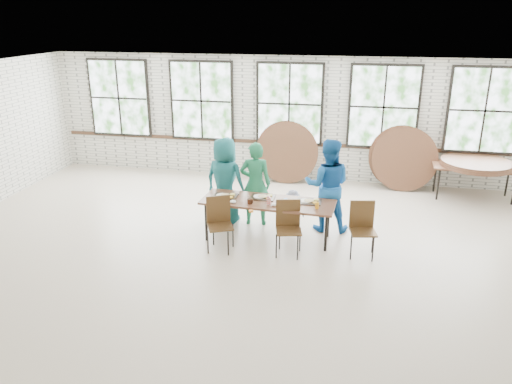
% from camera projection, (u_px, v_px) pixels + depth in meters
% --- Properties ---
extents(room, '(12.00, 12.00, 12.00)m').
position_uv_depth(room, '(289.00, 106.00, 11.98)').
color(room, '#C3B29B').
rests_on(room, ground).
extents(dining_table, '(2.44, 0.94, 0.74)m').
position_uv_depth(dining_table, '(268.00, 204.00, 9.00)').
color(dining_table, brown).
rests_on(dining_table, ground).
extents(chair_near_left, '(0.55, 0.54, 0.95)m').
position_uv_depth(chair_near_left, '(219.00, 219.00, 8.68)').
color(chair_near_left, '#4D3319').
rests_on(chair_near_left, ground).
extents(chair_near_right, '(0.50, 0.49, 0.95)m').
position_uv_depth(chair_near_right, '(288.00, 223.00, 8.52)').
color(chair_near_right, '#4D3319').
rests_on(chair_near_right, ground).
extents(chair_spare, '(0.49, 0.48, 0.95)m').
position_uv_depth(chair_spare, '(362.00, 224.00, 8.47)').
color(chair_spare, '#4D3319').
rests_on(chair_spare, ground).
extents(adult_teal, '(0.94, 0.73, 1.71)m').
position_uv_depth(adult_teal, '(225.00, 180.00, 9.72)').
color(adult_teal, '#1A5B63').
rests_on(adult_teal, ground).
extents(adult_green, '(0.64, 0.46, 1.65)m').
position_uv_depth(adult_green, '(255.00, 184.00, 9.62)').
color(adult_green, '#1D6E46').
rests_on(adult_green, ground).
extents(toddler, '(0.55, 0.43, 0.75)m').
position_uv_depth(toddler, '(292.00, 208.00, 9.63)').
color(toddler, '#13183C').
rests_on(toddler, ground).
extents(adult_blue, '(0.89, 0.71, 1.78)m').
position_uv_depth(adult_blue, '(328.00, 185.00, 9.34)').
color(adult_blue, '#1759A4').
rests_on(adult_blue, ground).
extents(storage_table, '(1.83, 0.82, 0.74)m').
position_uv_depth(storage_table, '(475.00, 169.00, 11.02)').
color(storage_table, brown).
rests_on(storage_table, ground).
extents(tabletop_clutter, '(1.98, 0.59, 0.11)m').
position_uv_depth(tabletop_clutter, '(272.00, 201.00, 8.93)').
color(tabletop_clutter, black).
rests_on(tabletop_clutter, dining_table).
extents(round_tops_stacked, '(1.50, 1.50, 0.13)m').
position_uv_depth(round_tops_stacked, '(476.00, 164.00, 10.98)').
color(round_tops_stacked, brown).
rests_on(round_tops_stacked, storage_table).
extents(round_tops_leaning, '(4.30, 0.48, 1.50)m').
position_uv_depth(round_tops_leaning, '(343.00, 155.00, 11.87)').
color(round_tops_leaning, brown).
rests_on(round_tops_leaning, ground).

